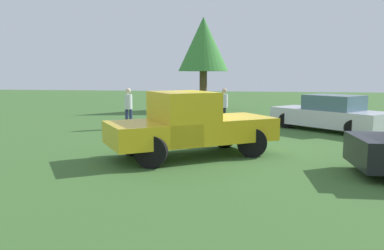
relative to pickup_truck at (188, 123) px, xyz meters
name	(u,v)px	position (x,y,z in m)	size (l,w,h in m)	color
ground_plane	(218,151)	(0.74, 1.01, -0.96)	(80.00, 80.00, 0.00)	#3D662D
pickup_truck	(188,123)	(0.00, 0.00, 0.00)	(4.90, 4.19, 1.84)	black
sedan_far	(329,114)	(4.82, 5.94, -0.28)	(4.64, 4.41, 1.48)	black
person_bystander	(129,106)	(-3.52, 5.10, 0.02)	(0.39, 0.39, 1.73)	navy
person_visitor	(224,105)	(0.41, 6.86, -0.01)	(0.33, 0.34, 1.68)	black
tree_back_left	(203,45)	(-1.55, 13.81, 3.18)	(3.17, 3.17, 5.88)	brown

